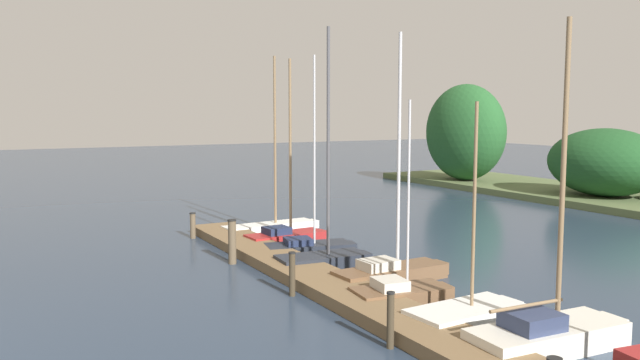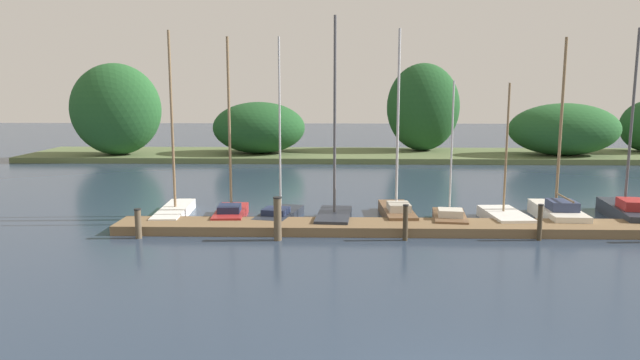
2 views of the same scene
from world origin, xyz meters
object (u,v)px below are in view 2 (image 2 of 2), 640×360
sailboat_1 (231,210)px  sailboat_2 (280,213)px  sailboat_4 (397,209)px  sailboat_5 (449,217)px  sailboat_3 (334,214)px  mooring_piling_3 (540,222)px  sailboat_0 (175,208)px  mooring_piling_1 (278,219)px  mooring_piling_0 (138,223)px  mooring_piling_2 (405,222)px  sailboat_6 (504,216)px  sailboat_7 (557,210)px  sailboat_8 (626,209)px

sailboat_1 → sailboat_2: 1.99m
sailboat_4 → sailboat_5: sailboat_4 is taller
sailboat_3 → mooring_piling_3: 7.64m
sailboat_1 → sailboat_3: size_ratio=0.91×
sailboat_0 → mooring_piling_1: bearing=-131.7°
sailboat_1 → sailboat_5: size_ratio=1.31×
sailboat_5 → mooring_piling_0: sailboat_5 is taller
mooring_piling_0 → mooring_piling_2: mooring_piling_2 is taller
mooring_piling_2 → mooring_piling_3: 4.74m
sailboat_1 → mooring_piling_1: bearing=-148.3°
sailboat_3 → mooring_piling_1: sailboat_3 is taller
mooring_piling_0 → sailboat_6: bearing=11.6°
mooring_piling_2 → mooring_piling_3: bearing=1.6°
sailboat_0 → mooring_piling_1: 5.97m
sailboat_4 → sailboat_2: bearing=92.4°
sailboat_7 → mooring_piling_1: sailboat_7 is taller
mooring_piling_1 → sailboat_5: bearing=21.4°
sailboat_1 → sailboat_3: bearing=-101.0°
mooring_piling_0 → sailboat_4: bearing=19.8°
sailboat_6 → mooring_piling_0: sailboat_6 is taller
sailboat_2 → mooring_piling_0: size_ratio=6.79×
sailboat_5 → sailboat_7: bearing=-72.7°
sailboat_7 → sailboat_3: bearing=97.4°
sailboat_1 → mooring_piling_0: 4.13m
mooring_piling_3 → sailboat_5: bearing=139.7°
sailboat_2 → mooring_piling_2: (4.75, -3.08, 0.35)m
sailboat_2 → mooring_piling_1: sailboat_2 is taller
mooring_piling_1 → sailboat_2: bearing=94.4°
sailboat_4 → sailboat_5: (1.97, -1.03, -0.10)m
sailboat_4 → mooring_piling_0: bearing=107.5°
sailboat_2 → sailboat_0: bearing=95.9°
mooring_piling_0 → sailboat_8: bearing=10.4°
sailboat_5 → mooring_piling_0: bearing=109.0°
sailboat_0 → mooring_piling_0: (-0.34, -3.52, 0.19)m
sailboat_0 → mooring_piling_3: size_ratio=5.87×
sailboat_1 → mooring_piling_2: sailboat_1 is taller
sailboat_2 → sailboat_5: 6.80m
sailboat_0 → sailboat_2: bearing=-99.7°
sailboat_1 → sailboat_8: bearing=-91.8°
sailboat_7 → mooring_piling_1: 11.52m
sailboat_0 → mooring_piling_0: bearing=171.0°
sailboat_3 → sailboat_4: (2.57, 0.97, -0.02)m
sailboat_7 → mooring_piling_1: (-11.01, -3.36, 0.36)m
sailboat_1 → mooring_piling_0: sailboat_1 is taller
sailboat_2 → sailboat_7: bearing=-77.2°
sailboat_4 → mooring_piling_2: size_ratio=5.96×
sailboat_3 → sailboat_4: sailboat_3 is taller
sailboat_1 → mooring_piling_2: size_ratio=5.70×
sailboat_2 → mooring_piling_3: size_ratio=5.63×
sailboat_0 → sailboat_3: 6.75m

